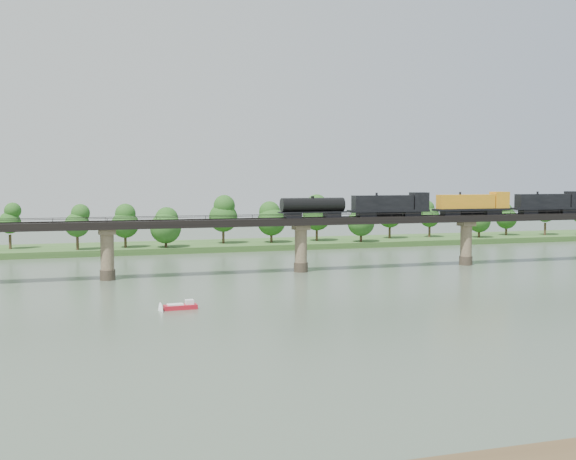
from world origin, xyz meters
name	(u,v)px	position (x,y,z in m)	size (l,w,h in m)	color
ground	(356,293)	(0.00, 0.00, 0.00)	(400.00, 400.00, 0.00)	#3C4C3B
far_bank	(239,245)	(0.00, 85.00, 0.80)	(300.00, 24.00, 1.60)	#2E5321
bridge	(301,246)	(0.00, 30.00, 5.46)	(236.00, 30.00, 11.50)	#473A2D
bridge_superstructure	(301,217)	(0.00, 30.00, 11.79)	(220.00, 4.90, 0.75)	black
far_treeline	(214,218)	(-8.21, 80.52, 8.83)	(289.06, 17.54, 13.60)	#382619
freight_train	(445,204)	(34.46, 30.00, 14.00)	(76.20, 2.97, 5.24)	black
motorboat	(181,306)	(-31.44, -5.70, 0.48)	(5.06, 1.97, 1.40)	red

